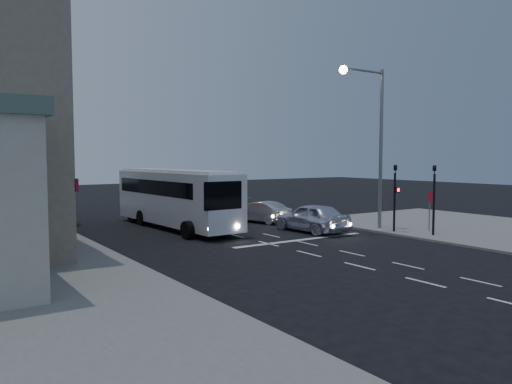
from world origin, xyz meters
TOP-DOWN VIEW (x-y plane):
  - ground at (0.00, 0.00)m, footprint 120.00×120.00m
  - road_markings at (1.29, 3.31)m, footprint 8.00×30.55m
  - tour_bus at (-1.47, 9.40)m, footprint 2.88×11.34m
  - car_suv at (4.23, 3.80)m, footprint 2.14×4.86m
  - car_sedan_a at (4.20, 8.79)m, footprint 2.45×4.34m
  - car_sedan_b at (4.55, 14.65)m, footprint 3.09×5.12m
  - traffic_signal_main at (7.60, 0.78)m, footprint 0.25×0.35m
  - traffic_signal_side at (8.30, -1.20)m, footprint 0.18×0.15m
  - regulatory_sign at (9.30, -0.24)m, footprint 0.45×0.12m
  - streetlight at (7.34, 2.20)m, footprint 3.32×0.44m
  - street_tree at (-8.21, 15.02)m, footprint 4.00×4.00m

SIDE VIEW (x-z plane):
  - ground at x=0.00m, z-range 0.00..0.00m
  - road_markings at x=1.29m, z-range 0.00..0.01m
  - car_sedan_a at x=4.20m, z-range 0.00..1.35m
  - car_sedan_b at x=4.55m, z-range 0.00..1.39m
  - car_suv at x=4.23m, z-range 0.00..1.63m
  - regulatory_sign at x=9.30m, z-range 0.50..2.70m
  - tour_bus at x=-1.47m, z-range 0.14..3.59m
  - traffic_signal_main at x=7.60m, z-range 0.37..4.47m
  - traffic_signal_side at x=8.30m, z-range 0.37..4.47m
  - street_tree at x=-8.21m, z-range 1.40..7.60m
  - streetlight at x=7.34m, z-range 1.23..10.23m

